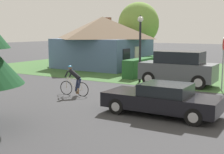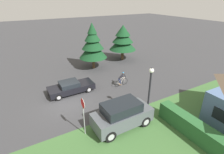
{
  "view_description": "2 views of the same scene",
  "coord_description": "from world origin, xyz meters",
  "px_view_note": "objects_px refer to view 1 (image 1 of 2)",
  "views": [
    {
      "loc": [
        -13.06,
        -3.58,
        3.29
      ],
      "look_at": [
        0.01,
        4.25,
        1.05
      ],
      "focal_mm": 50.0,
      "sensor_mm": 36.0,
      "label": 1
    },
    {
      "loc": [
        13.99,
        -3.19,
        8.99
      ],
      "look_at": [
        -0.62,
        5.11,
        1.24
      ],
      "focal_mm": 28.0,
      "sensor_mm": 36.0,
      "label": 2
    }
  ],
  "objects_px": {
    "cottage_house": "(103,41)",
    "deciduous_tree_right": "(139,24)",
    "parked_suv_right": "(178,68)",
    "stop_sign": "(223,53)",
    "sedan_left_lane": "(162,99)",
    "street_lamp": "(140,38)",
    "cyclist": "(74,81)"
  },
  "relations": [
    {
      "from": "cottage_house",
      "to": "parked_suv_right",
      "type": "xyz_separation_m",
      "value": [
        -5.82,
        -9.2,
        -1.35
      ]
    },
    {
      "from": "deciduous_tree_right",
      "to": "stop_sign",
      "type": "bearing_deg",
      "value": -137.07
    },
    {
      "from": "sedan_left_lane",
      "to": "cyclist",
      "type": "bearing_deg",
      "value": -13.35
    },
    {
      "from": "stop_sign",
      "to": "street_lamp",
      "type": "xyz_separation_m",
      "value": [
        0.52,
        5.28,
        0.77
      ]
    },
    {
      "from": "cottage_house",
      "to": "cyclist",
      "type": "relative_size",
      "value": 4.56
    },
    {
      "from": "cottage_house",
      "to": "deciduous_tree_right",
      "type": "height_order",
      "value": "deciduous_tree_right"
    },
    {
      "from": "cottage_house",
      "to": "parked_suv_right",
      "type": "distance_m",
      "value": 10.97
    },
    {
      "from": "cyclist",
      "to": "deciduous_tree_right",
      "type": "distance_m",
      "value": 17.71
    },
    {
      "from": "parked_suv_right",
      "to": "deciduous_tree_right",
      "type": "height_order",
      "value": "deciduous_tree_right"
    },
    {
      "from": "stop_sign",
      "to": "street_lamp",
      "type": "height_order",
      "value": "street_lamp"
    },
    {
      "from": "cottage_house",
      "to": "deciduous_tree_right",
      "type": "relative_size",
      "value": 1.26
    },
    {
      "from": "cottage_house",
      "to": "street_lamp",
      "type": "xyz_separation_m",
      "value": [
        -5.91,
        -6.65,
        0.49
      ]
    },
    {
      "from": "cottage_house",
      "to": "street_lamp",
      "type": "distance_m",
      "value": 8.92
    },
    {
      "from": "parked_suv_right",
      "to": "street_lamp",
      "type": "height_order",
      "value": "street_lamp"
    },
    {
      "from": "cottage_house",
      "to": "stop_sign",
      "type": "relative_size",
      "value": 2.65
    },
    {
      "from": "cottage_house",
      "to": "cyclist",
      "type": "height_order",
      "value": "cottage_house"
    },
    {
      "from": "sedan_left_lane",
      "to": "deciduous_tree_right",
      "type": "relative_size",
      "value": 0.73
    },
    {
      "from": "cyclist",
      "to": "parked_suv_right",
      "type": "bearing_deg",
      "value": -126.47
    },
    {
      "from": "cyclist",
      "to": "street_lamp",
      "type": "bearing_deg",
      "value": -104.7
    },
    {
      "from": "sedan_left_lane",
      "to": "street_lamp",
      "type": "height_order",
      "value": "street_lamp"
    },
    {
      "from": "sedan_left_lane",
      "to": "street_lamp",
      "type": "bearing_deg",
      "value": -58.4
    },
    {
      "from": "street_lamp",
      "to": "cyclist",
      "type": "bearing_deg",
      "value": 169.76
    },
    {
      "from": "street_lamp",
      "to": "deciduous_tree_right",
      "type": "distance_m",
      "value": 12.56
    },
    {
      "from": "stop_sign",
      "to": "deciduous_tree_right",
      "type": "distance_m",
      "value": 16.09
    },
    {
      "from": "stop_sign",
      "to": "street_lamp",
      "type": "relative_size",
      "value": 0.69
    },
    {
      "from": "cyclist",
      "to": "sedan_left_lane",
      "type": "bearing_deg",
      "value": 162.75
    },
    {
      "from": "parked_suv_right",
      "to": "street_lamp",
      "type": "relative_size",
      "value": 1.05
    },
    {
      "from": "cyclist",
      "to": "street_lamp",
      "type": "relative_size",
      "value": 0.4
    },
    {
      "from": "cottage_house",
      "to": "deciduous_tree_right",
      "type": "bearing_deg",
      "value": -9.87
    },
    {
      "from": "parked_suv_right",
      "to": "stop_sign",
      "type": "bearing_deg",
      "value": 166.69
    },
    {
      "from": "sedan_left_lane",
      "to": "deciduous_tree_right",
      "type": "height_order",
      "value": "deciduous_tree_right"
    },
    {
      "from": "sedan_left_lane",
      "to": "street_lamp",
      "type": "distance_m",
      "value": 8.36
    }
  ]
}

